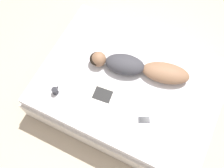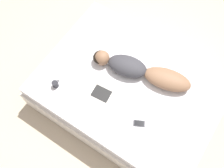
{
  "view_description": "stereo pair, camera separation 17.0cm",
  "coord_description": "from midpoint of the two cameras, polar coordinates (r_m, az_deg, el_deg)",
  "views": [
    {
      "loc": [
        -1.33,
        -0.39,
        3.48
      ],
      "look_at": [
        -0.15,
        0.18,
        0.59
      ],
      "focal_mm": 42.0,
      "sensor_mm": 36.0,
      "label": 1
    },
    {
      "loc": [
        -1.25,
        -0.54,
        3.48
      ],
      "look_at": [
        -0.15,
        0.18,
        0.59
      ],
      "focal_mm": 42.0,
      "sensor_mm": 36.0,
      "label": 2
    }
  ],
  "objects": [
    {
      "name": "coffee_mug",
      "position": [
        3.23,
        -10.77,
        -0.1
      ],
      "size": [
        0.1,
        0.07,
        0.09
      ],
      "color": "#232328",
      "rests_on": "bed"
    },
    {
      "name": "cell_phone",
      "position": [
        3.08,
        7.52,
        -8.6
      ],
      "size": [
        0.13,
        0.15,
        0.01
      ],
      "rotation": [
        0.0,
        0.0,
        0.47
      ],
      "color": "black",
      "rests_on": "bed"
    },
    {
      "name": "person",
      "position": [
        3.24,
        7.63,
        2.88
      ],
      "size": [
        0.51,
        1.27,
        0.19
      ],
      "rotation": [
        0.0,
        0.0,
        0.23
      ],
      "color": "brown",
      "rests_on": "bed"
    },
    {
      "name": "ground_plane",
      "position": [
        3.74,
        4.87,
        -3.39
      ],
      "size": [
        12.0,
        12.0,
        0.0
      ],
      "primitive_type": "plane",
      "color": "#B7A88E"
    },
    {
      "name": "open_magazine",
      "position": [
        3.13,
        -1.87,
        -4.07
      ],
      "size": [
        0.55,
        0.36,
        0.01
      ],
      "rotation": [
        0.0,
        0.0,
        0.1
      ],
      "color": "silver",
      "rests_on": "bed"
    },
    {
      "name": "bed",
      "position": [
        3.49,
        5.2,
        -1.84
      ],
      "size": [
        1.69,
        2.28,
        0.54
      ],
      "color": "beige",
      "rests_on": "ground_plane"
    }
  ]
}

